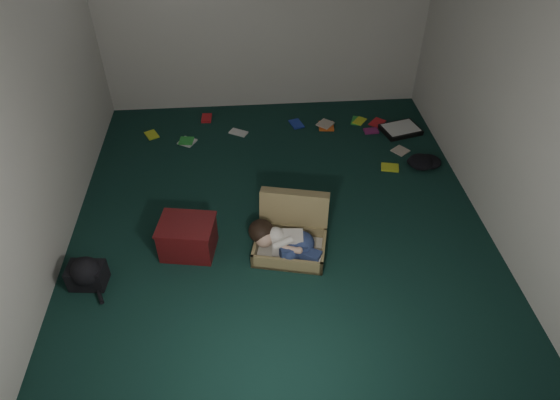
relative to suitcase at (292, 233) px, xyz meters
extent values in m
plane|color=#0F2C26|center=(-0.09, 0.38, -0.14)|extent=(4.50, 4.50, 0.00)
plane|color=silver|center=(-0.09, 2.63, 1.16)|extent=(4.50, 0.00, 4.50)
plane|color=silver|center=(-0.09, -1.87, 1.16)|extent=(4.50, 0.00, 4.50)
plane|color=silver|center=(-2.09, 0.38, 1.16)|extent=(0.00, 4.50, 4.50)
plane|color=silver|center=(1.91, 0.38, 1.16)|extent=(0.00, 4.50, 4.50)
cube|color=#917F50|center=(-0.03, -0.13, -0.07)|extent=(0.73, 0.59, 0.15)
cube|color=silver|center=(-0.03, -0.13, -0.10)|extent=(0.66, 0.52, 0.02)
cube|color=#917F50|center=(0.04, 0.17, 0.09)|extent=(0.67, 0.33, 0.47)
cube|color=silver|center=(-0.05, -0.14, 0.02)|extent=(0.29, 0.18, 0.20)
sphere|color=tan|center=(-0.26, -0.12, 0.07)|extent=(0.17, 0.17, 0.17)
ellipsoid|color=black|center=(-0.28, -0.06, 0.10)|extent=(0.23, 0.24, 0.20)
ellipsoid|color=navy|center=(0.09, -0.16, 0.02)|extent=(0.21, 0.24, 0.20)
cube|color=navy|center=(-0.01, -0.24, 0.01)|extent=(0.25, 0.16, 0.13)
cube|color=navy|center=(0.12, -0.28, -0.02)|extent=(0.24, 0.21, 0.10)
sphere|color=white|center=(0.21, -0.28, -0.03)|extent=(0.10, 0.10, 0.10)
sphere|color=white|center=(0.20, -0.34, -0.04)|extent=(0.09, 0.09, 0.09)
cylinder|color=tan|center=(-0.03, -0.27, 0.06)|extent=(0.17, 0.09, 0.06)
cube|color=#511012|center=(-0.95, -0.01, 0.02)|extent=(0.53, 0.44, 0.31)
cube|color=#511012|center=(-0.95, -0.01, 0.18)|extent=(0.55, 0.46, 0.02)
cube|color=black|center=(1.54, 1.82, -0.11)|extent=(0.52, 0.44, 0.06)
cube|color=white|center=(1.54, 1.82, -0.08)|extent=(0.47, 0.39, 0.01)
cube|color=#CEDF27|center=(-1.52, 1.98, -0.13)|extent=(0.19, 0.14, 0.02)
cube|color=red|center=(-0.87, 2.31, -0.13)|extent=(0.24, 0.23, 0.02)
cube|color=silver|center=(-0.46, 1.94, -0.13)|extent=(0.19, 0.22, 0.02)
cube|color=#1D339D|center=(0.27, 2.09, -0.13)|extent=(0.20, 0.23, 0.02)
cube|color=#DB5519|center=(0.64, 2.00, -0.13)|extent=(0.23, 0.22, 0.02)
cube|color=green|center=(1.05, 2.10, -0.13)|extent=(0.20, 0.16, 0.02)
cube|color=#882261|center=(1.17, 1.85, -0.13)|extent=(0.23, 0.23, 0.02)
cube|color=beige|center=(1.42, 1.40, -0.13)|extent=(0.17, 0.21, 0.02)
cube|color=#CEDF27|center=(1.22, 1.08, -0.13)|extent=(0.21, 0.23, 0.02)
cube|color=red|center=(1.30, 2.04, -0.13)|extent=(0.23, 0.21, 0.02)
cube|color=silver|center=(-1.08, 1.79, -0.13)|extent=(0.21, 0.17, 0.02)
camera|label=1|loc=(-0.37, -3.29, 3.22)|focal=32.00mm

